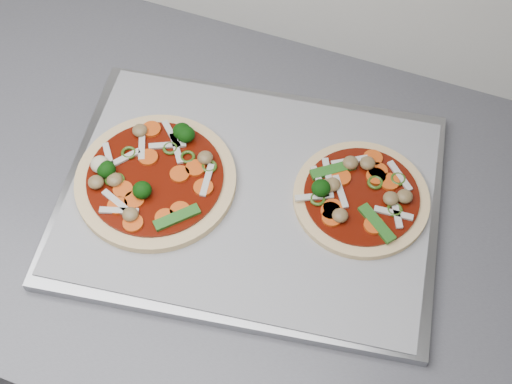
% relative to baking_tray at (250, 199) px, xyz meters
% --- Properties ---
extents(baking_tray, '(0.52, 0.42, 0.02)m').
position_rel_baking_tray_xyz_m(baking_tray, '(0.00, 0.00, 0.00)').
color(baking_tray, gray).
rests_on(baking_tray, countertop).
extents(parchment, '(0.49, 0.39, 0.00)m').
position_rel_baking_tray_xyz_m(parchment, '(0.00, 0.00, 0.01)').
color(parchment, '#95959A').
rests_on(parchment, baking_tray).
extents(pizza_left, '(0.26, 0.26, 0.03)m').
position_rel_baking_tray_xyz_m(pizza_left, '(-0.12, -0.02, 0.02)').
color(pizza_left, '#EEC984').
rests_on(pizza_left, parchment).
extents(pizza_right, '(0.23, 0.23, 0.03)m').
position_rel_baking_tray_xyz_m(pizza_right, '(0.13, 0.04, 0.02)').
color(pizza_right, '#EEC984').
rests_on(pizza_right, parchment).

